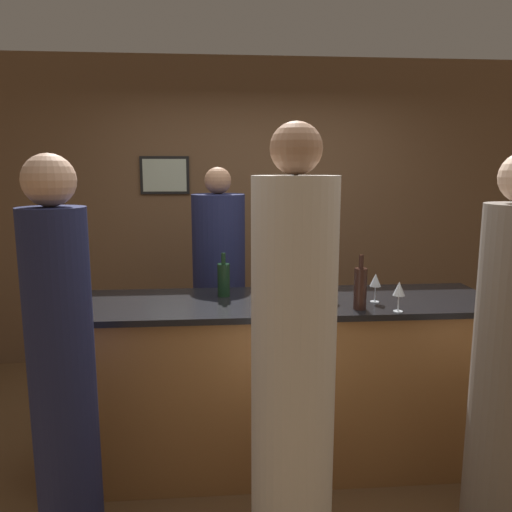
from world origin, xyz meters
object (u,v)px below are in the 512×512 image
guest_1 (63,375)px  ice_bucket (287,279)px  guest_0 (293,375)px  guest_2 (509,368)px  wine_bottle_1 (360,288)px  bartender (219,302)px  wine_bottle_0 (224,279)px

guest_1 → ice_bucket: 1.43m
guest_0 → guest_2: 1.04m
guest_2 → wine_bottle_1: (-0.57, 0.52, 0.27)m
guest_2 → bartender: bearing=132.2°
guest_2 → guest_0: bearing=-174.5°
guest_0 → wine_bottle_1: bearing=52.8°
guest_2 → wine_bottle_1: bearing=137.6°
guest_1 → wine_bottle_1: guest_1 is taller
wine_bottle_0 → guest_0: bearing=-73.9°
bartender → guest_0: (0.30, -1.57, 0.09)m
guest_1 → ice_bucket: guest_1 is taller
ice_bucket → bartender: bearing=126.9°
wine_bottle_1 → bartender: bearing=128.9°
bartender → guest_2: (1.34, -1.47, 0.05)m
bartender → wine_bottle_0: bartender is taller
bartender → wine_bottle_1: 1.27m
guest_0 → wine_bottle_0: bearing=106.1°
guest_0 → ice_bucket: bearing=83.3°
wine_bottle_1 → ice_bucket: (-0.35, 0.40, -0.03)m
bartender → guest_0: size_ratio=0.91×
wine_bottle_0 → ice_bucket: 0.40m
guest_1 → wine_bottle_1: bearing=16.9°
guest_0 → bartender: bearing=100.9°
bartender → wine_bottle_1: bearing=128.9°
guest_1 → wine_bottle_0: 1.12m
bartender → wine_bottle_0: 0.68m
wine_bottle_0 → wine_bottle_1: size_ratio=0.88×
bartender → ice_bucket: bartender is taller
wine_bottle_0 → wine_bottle_1: bearing=-25.1°
guest_1 → ice_bucket: (1.13, 0.85, 0.24)m
wine_bottle_1 → guest_1: bearing=-163.1°
guest_2 → ice_bucket: bearing=135.1°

